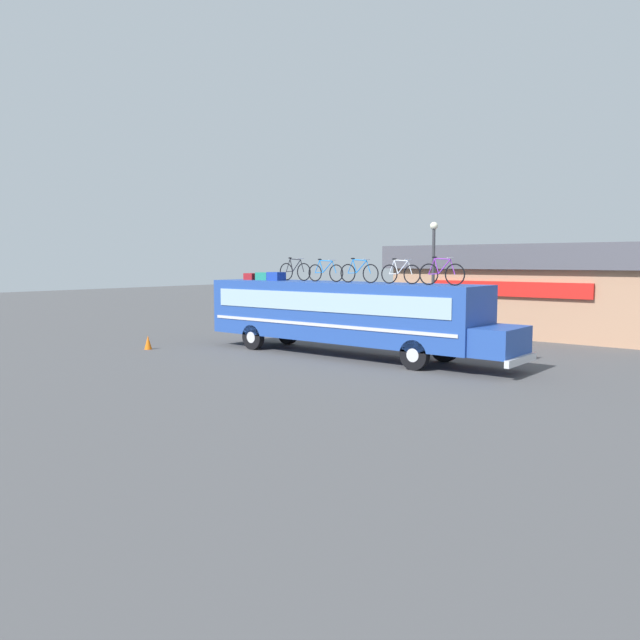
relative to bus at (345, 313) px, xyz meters
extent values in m
plane|color=#4C4C4F|center=(-0.27, 0.00, -1.69)|extent=(120.00, 120.00, 0.00)
cube|color=#23479E|center=(-0.27, 0.00, 0.05)|extent=(11.93, 2.44, 2.25)
cube|color=#23479E|center=(6.34, 0.00, -0.61)|extent=(1.30, 2.25, 0.94)
cube|color=#99B7C6|center=(-0.27, -1.24, 0.46)|extent=(10.98, 0.04, 0.71)
cube|color=#99B7C6|center=(-0.27, 1.24, 0.46)|extent=(10.98, 0.04, 0.71)
cube|color=silver|center=(-0.27, -1.24, -0.40)|extent=(11.45, 0.03, 0.12)
cube|color=silver|center=(-0.27, 1.24, -0.40)|extent=(11.45, 0.03, 0.12)
cube|color=silver|center=(7.05, 0.00, -1.16)|extent=(0.16, 2.32, 0.24)
cylinder|color=black|center=(3.79, -1.08, -1.17)|extent=(1.04, 0.28, 1.04)
cylinder|color=silver|center=(3.79, -1.08, -1.17)|extent=(0.47, 0.30, 0.47)
cylinder|color=black|center=(3.79, 1.08, -1.17)|extent=(1.04, 0.28, 1.04)
cylinder|color=silver|center=(3.79, 1.08, -1.17)|extent=(0.47, 0.30, 0.47)
cylinder|color=black|center=(-3.97, -1.08, -1.17)|extent=(1.04, 0.28, 1.04)
cylinder|color=silver|center=(-3.97, -1.08, -1.17)|extent=(0.47, 0.30, 0.47)
cylinder|color=black|center=(-3.97, 1.08, -1.17)|extent=(1.04, 0.28, 1.04)
cylinder|color=silver|center=(-3.97, 1.08, -1.17)|extent=(0.47, 0.30, 0.47)
cube|color=maroon|center=(-5.21, 0.09, 1.32)|extent=(0.53, 0.53, 0.29)
cube|color=#1E7F66|center=(-4.48, 0.11, 1.34)|extent=(0.67, 0.41, 0.33)
cube|color=#193899|center=(-3.64, 0.00, 1.35)|extent=(0.63, 0.55, 0.35)
torus|color=black|center=(-3.38, 0.35, 1.55)|extent=(0.74, 0.04, 0.74)
torus|color=black|center=(-2.39, 0.35, 1.55)|extent=(0.74, 0.04, 0.74)
cylinder|color=black|center=(-3.08, 0.35, 1.83)|extent=(0.19, 0.04, 0.53)
cylinder|color=black|center=(-2.79, 0.35, 1.81)|extent=(0.46, 0.04, 0.51)
cylinder|color=black|center=(-2.87, 0.35, 2.07)|extent=(0.59, 0.04, 0.07)
cylinder|color=black|center=(-3.19, 0.35, 1.56)|extent=(0.38, 0.03, 0.05)
cylinder|color=black|center=(-3.27, 0.35, 1.82)|extent=(0.24, 0.03, 0.55)
cylinder|color=black|center=(-2.48, 0.35, 1.80)|extent=(0.21, 0.03, 0.52)
cylinder|color=silver|center=(-2.57, 0.35, 2.10)|extent=(0.03, 0.44, 0.03)
ellipsoid|color=black|center=(-3.16, 0.35, 2.13)|extent=(0.20, 0.08, 0.06)
torus|color=black|center=(-1.59, 0.12, 1.52)|extent=(0.69, 0.04, 0.69)
torus|color=black|center=(-0.51, 0.12, 1.52)|extent=(0.69, 0.04, 0.69)
cylinder|color=#197FDB|center=(-1.27, 0.12, 1.79)|extent=(0.21, 0.04, 0.50)
cylinder|color=#197FDB|center=(-0.94, 0.12, 1.77)|extent=(0.50, 0.04, 0.48)
cylinder|color=#197FDB|center=(-1.03, 0.12, 2.01)|extent=(0.65, 0.04, 0.07)
cylinder|color=#197FDB|center=(-1.39, 0.12, 1.53)|extent=(0.41, 0.03, 0.05)
cylinder|color=#197FDB|center=(-1.47, 0.12, 1.78)|extent=(0.26, 0.03, 0.52)
cylinder|color=#197FDB|center=(-0.61, 0.12, 1.76)|extent=(0.22, 0.03, 0.48)
cylinder|color=silver|center=(-0.71, 0.12, 2.04)|extent=(0.03, 0.44, 0.03)
ellipsoid|color=black|center=(-1.35, 0.12, 2.07)|extent=(0.20, 0.08, 0.06)
torus|color=black|center=(0.21, -0.07, 1.53)|extent=(0.72, 0.04, 0.72)
torus|color=black|center=(1.26, -0.07, 1.53)|extent=(0.72, 0.04, 0.72)
cylinder|color=#197FDB|center=(0.52, -0.07, 1.80)|extent=(0.20, 0.04, 0.51)
cylinder|color=#197FDB|center=(0.84, -0.07, 1.79)|extent=(0.49, 0.04, 0.49)
cylinder|color=#197FDB|center=(0.76, -0.07, 2.04)|extent=(0.63, 0.04, 0.07)
cylinder|color=#197FDB|center=(0.41, -0.07, 1.54)|extent=(0.40, 0.03, 0.05)
cylinder|color=#197FDB|center=(0.32, -0.07, 1.79)|extent=(0.26, 0.03, 0.53)
cylinder|color=#197FDB|center=(1.17, -0.07, 1.78)|extent=(0.22, 0.03, 0.50)
cylinder|color=silver|center=(1.07, -0.07, 2.07)|extent=(0.03, 0.44, 0.03)
ellipsoid|color=black|center=(0.44, -0.07, 2.09)|extent=(0.20, 0.08, 0.06)
torus|color=black|center=(2.08, -0.06, 1.53)|extent=(0.70, 0.04, 0.70)
torus|color=black|center=(3.03, -0.06, 1.53)|extent=(0.70, 0.04, 0.70)
cylinder|color=white|center=(2.37, -0.06, 1.79)|extent=(0.19, 0.04, 0.50)
cylinder|color=white|center=(2.65, -0.06, 1.77)|extent=(0.45, 0.04, 0.48)
cylinder|color=white|center=(2.58, -0.06, 2.02)|extent=(0.57, 0.04, 0.07)
cylinder|color=white|center=(2.26, -0.06, 1.54)|extent=(0.36, 0.03, 0.05)
cylinder|color=white|center=(2.19, -0.06, 1.78)|extent=(0.24, 0.03, 0.52)
cylinder|color=white|center=(2.95, -0.06, 1.76)|extent=(0.20, 0.03, 0.49)
cylinder|color=silver|center=(2.86, -0.06, 2.05)|extent=(0.03, 0.44, 0.03)
ellipsoid|color=black|center=(2.29, -0.06, 2.08)|extent=(0.20, 0.08, 0.06)
torus|color=black|center=(3.84, -0.30, 1.55)|extent=(0.74, 0.04, 0.74)
torus|color=black|center=(4.83, -0.30, 1.55)|extent=(0.74, 0.04, 0.74)
cylinder|color=purple|center=(4.14, -0.30, 1.83)|extent=(0.19, 0.04, 0.53)
cylinder|color=purple|center=(4.43, -0.30, 1.81)|extent=(0.46, 0.04, 0.51)
cylinder|color=purple|center=(4.35, -0.30, 2.07)|extent=(0.60, 0.04, 0.07)
cylinder|color=purple|center=(4.03, -0.30, 1.56)|extent=(0.38, 0.03, 0.05)
cylinder|color=purple|center=(3.95, -0.30, 1.82)|extent=(0.24, 0.03, 0.55)
cylinder|color=purple|center=(4.74, -0.30, 1.80)|extent=(0.21, 0.03, 0.52)
cylinder|color=silver|center=(4.65, -0.30, 2.11)|extent=(0.03, 0.44, 0.03)
ellipsoid|color=black|center=(4.06, -0.30, 2.13)|extent=(0.20, 0.08, 0.06)
cube|color=tan|center=(2.91, 12.94, -0.04)|extent=(12.83, 7.86, 3.30)
cube|color=#4C4C56|center=(2.91, 12.94, 2.20)|extent=(13.85, 8.49, 1.18)
cube|color=red|center=(2.91, 8.91, 0.69)|extent=(7.70, 0.16, 0.70)
cone|color=orange|center=(-7.40, -3.86, -1.40)|extent=(0.32, 0.32, 0.58)
cylinder|color=#38383D|center=(0.82, 5.52, 0.88)|extent=(0.14, 0.14, 5.15)
sphere|color=#F2EDCC|center=(0.82, 5.52, 3.56)|extent=(0.35, 0.35, 0.35)
camera|label=1|loc=(14.36, -19.15, 2.00)|focal=34.60mm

